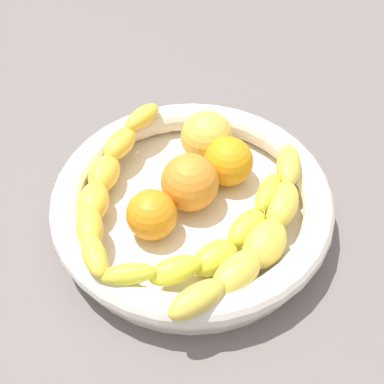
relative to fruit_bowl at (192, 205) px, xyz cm
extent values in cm
cube|color=#695E5B|center=(0.00, 0.00, -4.33)|extent=(120.00, 120.00, 3.00)
cylinder|color=silver|center=(0.00, 0.00, -1.79)|extent=(28.96, 28.96, 2.07)
torus|color=silver|center=(0.00, 0.00, 0.93)|extent=(31.34, 31.34, 3.39)
ellipsoid|color=yellow|center=(11.90, 3.84, 3.49)|extent=(5.17, 5.64, 2.31)
ellipsoid|color=yellow|center=(8.86, 6.88, 2.50)|extent=(5.95, 5.57, 2.81)
ellipsoid|color=yellow|center=(5.25, 9.21, 1.51)|extent=(6.29, 5.37, 3.31)
ellipsoid|color=yellow|center=(1.22, 10.71, 1.51)|extent=(6.03, 4.53, 3.31)
ellipsoid|color=yellow|center=(-3.03, 11.32, 2.50)|extent=(5.47, 2.99, 2.81)
ellipsoid|color=yellow|center=(-7.32, 11.00, 3.49)|extent=(5.71, 3.24, 2.31)
ellipsoid|color=yellow|center=(-9.81, 8.08, 3.05)|extent=(2.43, 5.64, 2.11)
ellipsoid|color=yellow|center=(-9.51, 3.50, 1.96)|extent=(3.69, 5.94, 2.68)
ellipsoid|color=yellow|center=(-8.07, -0.86, 0.87)|extent=(5.31, 6.38, 3.25)
ellipsoid|color=yellow|center=(-5.60, -4.73, 1.96)|extent=(5.60, 5.96, 2.68)
ellipsoid|color=yellow|center=(-2.24, -7.86, 3.05)|extent=(5.72, 4.94, 2.11)
ellipsoid|color=yellow|center=(-13.66, 2.18, 2.99)|extent=(4.99, 6.77, 2.71)
ellipsoid|color=yellow|center=(-11.09, -2.29, 2.16)|extent=(6.42, 7.04, 3.44)
ellipsoid|color=yellow|center=(-7.64, -6.13, 1.33)|extent=(7.40, 7.25, 4.17)
ellipsoid|color=yellow|center=(-3.47, -9.17, 2.16)|extent=(7.09, 6.08, 3.44)
ellipsoid|color=yellow|center=(1.24, -11.27, 2.99)|extent=(6.73, 4.50, 2.71)
sphere|color=orange|center=(1.21, -0.23, 2.49)|extent=(6.49, 6.49, 6.49)
sphere|color=orange|center=(-2.15, 4.77, 1.99)|extent=(5.50, 5.50, 5.50)
sphere|color=orange|center=(3.94, -5.04, 2.11)|extent=(5.75, 5.75, 5.75)
sphere|color=#E8BC45|center=(8.15, -3.36, 2.39)|extent=(6.30, 6.30, 6.30)
camera|label=1|loc=(-39.63, 7.62, 47.76)|focal=52.16mm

